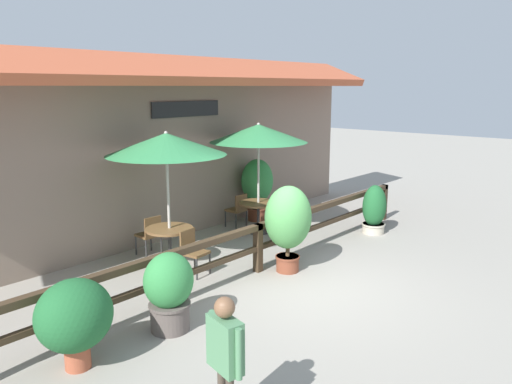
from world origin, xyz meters
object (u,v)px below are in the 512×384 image
patio_umbrella_middle (258,133)px  chair_middle_wallside (238,209)px  dining_table_near (170,235)px  patio_umbrella_near (166,144)px  potted_plant_small_flowering (288,220)px  potted_plant_tall_tropical (169,290)px  pedestrian (225,349)px  chair_near_streetside (193,250)px  potted_plant_broad_leaf (257,184)px  chair_near_wallside (150,233)px  potted_plant_entrance_palm (374,210)px  potted_plant_corner_fern (74,317)px  chair_middle_streetside (281,218)px  dining_table_middle (258,208)px

patio_umbrella_middle → chair_middle_wallside: size_ratio=3.11×
dining_table_near → chair_middle_wallside: size_ratio=1.09×
patio_umbrella_near → potted_plant_small_flowering: size_ratio=1.59×
potted_plant_tall_tropical → pedestrian: 2.53m
chair_near_streetside → potted_plant_small_flowering: (1.31, -1.25, 0.53)m
patio_umbrella_near → potted_plant_broad_leaf: (3.70, 0.92, -1.45)m
dining_table_near → chair_near_wallside: (0.07, 0.74, -0.12)m
chair_middle_wallside → potted_plant_small_flowering: (-1.61, -2.84, 0.53)m
potted_plant_tall_tropical → pedestrian: bearing=-116.2°
potted_plant_broad_leaf → patio_umbrella_middle: bearing=-137.5°
potted_plant_tall_tropical → potted_plant_entrance_palm: potted_plant_entrance_palm is taller
chair_near_streetside → chair_middle_wallside: (2.92, 1.59, 0.00)m
chair_near_streetside → patio_umbrella_middle: bearing=9.7°
patio_umbrella_middle → potted_plant_corner_fern: 6.68m
patio_umbrella_near → potted_plant_broad_leaf: patio_umbrella_near is taller
dining_table_near → potted_plant_tall_tropical: size_ratio=0.79×
dining_table_near → patio_umbrella_near: bearing=0.0°
dining_table_near → chair_middle_wallside: (2.87, 0.84, -0.12)m
patio_umbrella_near → potted_plant_corner_fern: patio_umbrella_near is taller
chair_near_streetside → patio_umbrella_near: bearing=78.5°
patio_umbrella_near → potted_plant_tall_tropical: 3.32m
potted_plant_corner_fern → pedestrian: size_ratio=0.77×
patio_umbrella_middle → chair_middle_streetside: size_ratio=3.11×
potted_plant_tall_tropical → pedestrian: (-1.10, -2.25, 0.36)m
potted_plant_entrance_palm → potted_plant_broad_leaf: potted_plant_broad_leaf is taller
potted_plant_entrance_palm → potted_plant_broad_leaf: (-0.97, 2.92, 0.40)m
potted_plant_entrance_palm → chair_near_wallside: bearing=149.2°
pedestrian → chair_near_wallside: bearing=-17.2°
dining_table_middle → pedestrian: pedestrian is taller
dining_table_near → patio_umbrella_middle: patio_umbrella_middle is taller
patio_umbrella_near → chair_near_streetside: patio_umbrella_near is taller
dining_table_middle → chair_near_streetside: bearing=-163.1°
chair_near_wallside → pedestrian: 5.95m
dining_table_near → chair_near_streetside: chair_near_streetside is taller
chair_near_streetside → potted_plant_small_flowering: bearing=-50.9°
patio_umbrella_near → potted_plant_corner_fern: (-3.20, -2.08, -1.73)m
potted_plant_tall_tropical → potted_plant_broad_leaf: (5.47, 3.08, 0.35)m
chair_middle_wallside → potted_plant_tall_tropical: 5.52m
dining_table_middle → potted_plant_broad_leaf: size_ratio=0.57×
potted_plant_entrance_palm → pedestrian: size_ratio=0.78×
potted_plant_entrance_palm → pedestrian: (-7.55, -2.41, 0.41)m
patio_umbrella_middle → chair_middle_streetside: 2.06m
chair_near_streetside → pedestrian: 4.65m
potted_plant_tall_tropical → potted_plant_corner_fern: 1.43m
chair_middle_streetside → pedestrian: (-5.74, -3.85, 0.50)m
chair_near_streetside → potted_plant_broad_leaf: (3.76, 1.66, 0.49)m
potted_plant_small_flowering → potted_plant_corner_fern: size_ratio=1.42×
patio_umbrella_middle → pedestrian: 7.46m
dining_table_near → patio_umbrella_middle: size_ratio=0.35×
potted_plant_tall_tropical → potted_plant_entrance_palm: 6.45m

